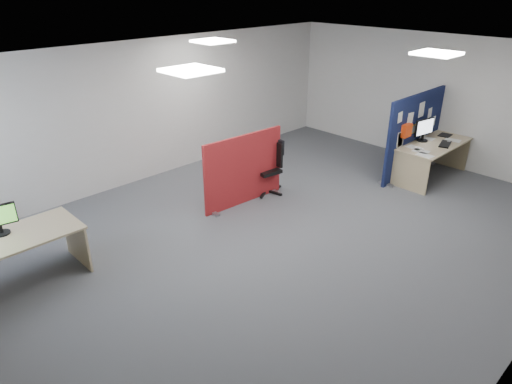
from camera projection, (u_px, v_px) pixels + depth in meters
floor at (293, 229)px, 7.42m from camera, size 9.00×9.00×0.00m
ceiling at (300, 59)px, 6.27m from camera, size 9.00×7.00×0.02m
wall_back at (164, 108)px, 9.10m from camera, size 9.00×0.02×2.70m
wall_right at (436, 100)px, 9.69m from camera, size 0.02×7.00×2.70m
ceiling_lights at (281, 53)px, 6.92m from camera, size 4.10×4.10×0.04m
navy_divider at (414, 135)px, 9.17m from camera, size 2.04×0.30×1.68m
main_desk at (431, 151)px, 9.13m from camera, size 1.80×0.80×0.73m
monitor_main at (424, 129)px, 9.06m from camera, size 0.52×0.22×0.45m
keyboard at (445, 144)px, 8.96m from camera, size 0.48×0.30×0.02m
mouse at (449, 142)px, 9.09m from camera, size 0.11×0.08×0.03m
paper_tray at (445, 135)px, 9.48m from camera, size 0.30×0.25×0.01m
red_divider at (244, 170)px, 8.05m from camera, size 1.70×0.30×1.27m
second_desk at (14, 248)px, 5.88m from camera, size 1.63×0.81×0.73m
office_chair at (271, 163)px, 8.51m from camera, size 0.66×0.66×1.00m
desk_papers at (428, 146)px, 8.88m from camera, size 1.46×0.76×0.00m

